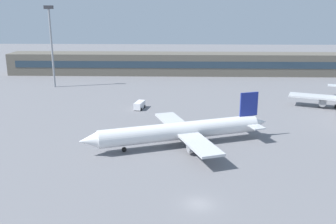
% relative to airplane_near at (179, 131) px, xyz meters
% --- Properties ---
extents(ground_plane, '(400.00, 400.00, 0.00)m').
position_rel_airplane_near_xyz_m(ground_plane, '(2.95, 15.29, -3.16)').
color(ground_plane, slate).
extents(terminal_building, '(150.82, 12.13, 9.00)m').
position_rel_airplane_near_xyz_m(terminal_building, '(2.95, 86.20, 1.34)').
color(terminal_building, '#5B564C').
rests_on(terminal_building, ground_plane).
extents(airplane_near, '(40.34, 28.87, 10.36)m').
position_rel_airplane_near_xyz_m(airplane_near, '(0.00, 0.00, 0.00)').
color(airplane_near, white).
rests_on(airplane_near, ground_plane).
extents(service_van_white, '(3.10, 5.49, 2.08)m').
position_rel_airplane_near_xyz_m(service_van_white, '(-11.48, 29.05, -2.05)').
color(service_van_white, white).
rests_on(service_van_white, ground_plane).
extents(floodlight_tower_west, '(3.20, 0.80, 28.59)m').
position_rel_airplane_near_xyz_m(floodlight_tower_west, '(-45.33, 58.31, 13.20)').
color(floodlight_tower_west, gray).
rests_on(floodlight_tower_west, ground_plane).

